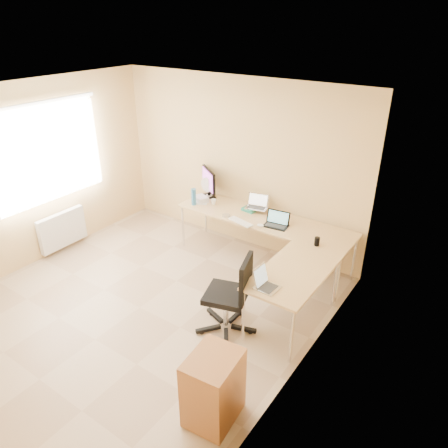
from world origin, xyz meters
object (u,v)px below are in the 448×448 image
Objects in this scene: water_bottle at (194,197)px; cabinet at (213,388)px; mug at (214,202)px; monitor at (209,183)px; desk_return at (292,297)px; keyboard at (241,222)px; desk_main at (263,241)px; laptop_center at (257,202)px; laptop_black at (276,220)px; laptop_return at (268,281)px; desk_fan at (209,188)px; office_chair at (226,294)px.

water_bottle is 3.26m from cabinet.
monitor is at bearing 139.13° from mug.
keyboard is (-1.18, 0.70, 0.37)m from desk_return.
cabinet is at bearing -17.73° from monitor.
desk_return is 14.88× the size of mug.
laptop_center is (-0.22, 0.16, 0.51)m from desk_main.
laptop_black is 0.47× the size of cabinet.
laptop_return reaches higher than keyboard.
laptop_black is at bearing 34.04° from keyboard.
monitor reaches higher than laptop_center.
monitor is 6.17× the size of mug.
desk_fan is 1.06× the size of laptop_return.
laptop_return is at bearing -32.25° from desk_fan.
desk_main is 1.24m from water_bottle.
laptop_black is 1.48m from laptop_return.
water_bottle is at bearing -142.44° from mug.
water_bottle reaches higher than mug.
desk_fan reaches higher than cabinet.
keyboard is 0.74m from mug.
desk_fan is at bearing 139.13° from mug.
desk_fan reaches higher than laptop_return.
laptop_black reaches higher than cabinet.
mug reaches higher than cabinet.
office_chair is (0.60, -1.24, -0.24)m from keyboard.
monitor reaches higher than desk_fan.
desk_return is 2.41× the size of monitor.
mug is (-0.67, -0.17, -0.10)m from laptop_center.
monitor is 1.72× the size of laptop_center.
desk_fan is 0.43× the size of cabinet.
water_bottle reaches higher than cabinet.
laptop_center reaches higher than desk_main.
monitor is at bearing 0.00° from desk_fan.
mug is 0.31m from water_bottle.
monitor is 2.36m from office_chair.
mug is at bearing -179.42° from desk_main.
office_chair is at bearing -136.92° from desk_return.
laptop_return is at bearing -8.95° from office_chair.
mug is (-0.68, 0.29, 0.03)m from keyboard.
desk_main is at bearing -2.73° from desk_fan.
laptop_black is at bearing -5.71° from desk_fan.
laptop_center reaches higher than laptop_return.
laptop_center is at bearing 135.86° from desk_return.
laptop_center is (0.91, -0.04, -0.09)m from monitor.
desk_return is 2.30m from water_bottle.
water_bottle is 0.37× the size of cabinet.
monitor reaches higher than keyboard.
desk_main is at bearing 25.08° from monitor.
cabinet is (0.12, -1.15, -0.46)m from laptop_return.
laptop_black reaches higher than laptop_return.
laptop_black is (0.26, -0.12, 0.47)m from desk_main.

